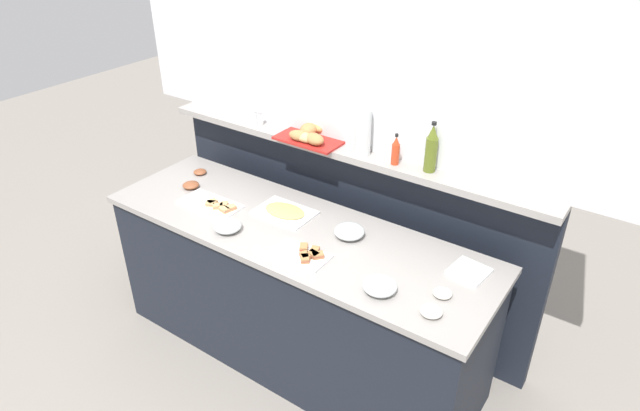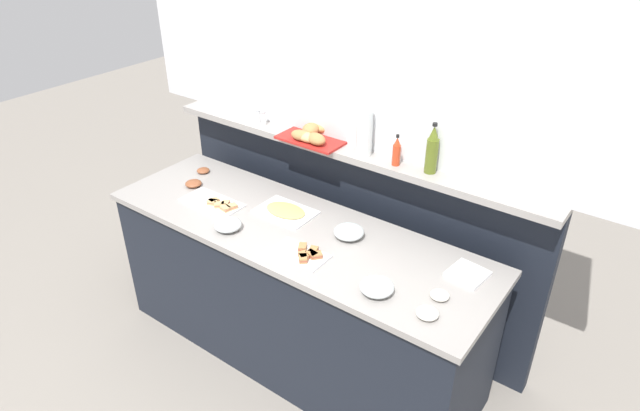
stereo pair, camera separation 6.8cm
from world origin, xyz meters
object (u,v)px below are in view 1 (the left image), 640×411
glass_bowl_medium (228,226)px  water_carafe (363,132)px  pepper_shaker (260,119)px  salt_shaker (255,117)px  condiment_bowl_cream (200,172)px  olive_oil_bottle (431,149)px  sandwich_platter_front (213,205)px  cold_cuts_platter (285,212)px  glass_bowl_small (380,286)px  hot_sauce_bottle (396,151)px  sandwich_platter_side (305,254)px  condiment_bowl_teal (431,311)px  condiment_bowl_dark (191,185)px  glass_bowl_large (349,232)px  condiment_bowl_red (443,293)px  bread_basket (310,135)px  napkin_stack (469,271)px

glass_bowl_medium → water_carafe: 0.90m
pepper_shaker → water_carafe: (0.74, -0.00, 0.09)m
salt_shaker → water_carafe: bearing=-0.0°
condiment_bowl_cream → olive_oil_bottle: 1.53m
sandwich_platter_front → cold_cuts_platter: sandwich_platter_front is taller
glass_bowl_small → hot_sauce_bottle: size_ratio=0.91×
sandwich_platter_side → condiment_bowl_teal: (0.71, -0.04, 0.01)m
sandwich_platter_front → condiment_bowl_teal: size_ratio=3.66×
condiment_bowl_cream → condiment_bowl_dark: 0.19m
glass_bowl_large → glass_bowl_small: size_ratio=1.02×
condiment_bowl_cream → pepper_shaker: 0.53m
condiment_bowl_cream → olive_oil_bottle: olive_oil_bottle is taller
sandwich_platter_front → condiment_bowl_red: bearing=0.4°
glass_bowl_medium → hot_sauce_bottle: size_ratio=0.85×
water_carafe → cold_cuts_platter: bearing=-128.8°
condiment_bowl_dark → condiment_bowl_cream: bearing=118.2°
glass_bowl_medium → pepper_shaker: size_ratio=1.72×
sandwich_platter_side → cold_cuts_platter: 0.44m
bread_basket → water_carafe: water_carafe is taller
condiment_bowl_teal → water_carafe: size_ratio=0.39×
napkin_stack → sandwich_platter_front: bearing=-170.7°
condiment_bowl_dark → napkin_stack: size_ratio=0.59×
sandwich_platter_front → hot_sauce_bottle: (0.89, 0.52, 0.38)m
condiment_bowl_dark → glass_bowl_medium: bearing=-23.9°
sandwich_platter_front → cold_cuts_platter: (0.39, 0.18, -0.00)m
hot_sauce_bottle → olive_oil_bottle: (0.19, 0.03, 0.05)m
glass_bowl_small → condiment_bowl_cream: size_ratio=1.95×
sandwich_platter_side → water_carafe: water_carafe is taller
condiment_bowl_teal → napkin_stack: (0.02, 0.38, -0.01)m
sandwich_platter_side → water_carafe: (-0.06, 0.63, 0.43)m
condiment_bowl_red → glass_bowl_medium: bearing=-172.6°
condiment_bowl_cream → water_carafe: 1.16m
olive_oil_bottle → salt_shaker: 1.19m
napkin_stack → pepper_shaker: pepper_shaker is taller
sandwich_platter_side → glass_bowl_small: bearing=-3.4°
salt_shaker → hot_sauce_bottle: bearing=-0.6°
condiment_bowl_cream → hot_sauce_bottle: 1.33m
cold_cuts_platter → condiment_bowl_teal: bearing=-16.6°
glass_bowl_medium → condiment_bowl_red: glass_bowl_medium is taller
glass_bowl_large → olive_oil_bottle: size_ratio=0.59×
olive_oil_bottle → pepper_shaker: 1.15m
glass_bowl_small → glass_bowl_large: bearing=139.5°
napkin_stack → water_carafe: size_ratio=0.65×
condiment_bowl_red → water_carafe: (-0.76, 0.52, 0.43)m
sandwich_platter_front → olive_oil_bottle: 1.28m
cold_cuts_platter → salt_shaker: salt_shaker is taller
glass_bowl_medium → hot_sauce_bottle: (0.64, 0.67, 0.36)m
sandwich_platter_side → glass_bowl_large: glass_bowl_large is taller
glass_bowl_large → bread_basket: bread_basket is taller
sandwich_platter_front → water_carafe: 0.96m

